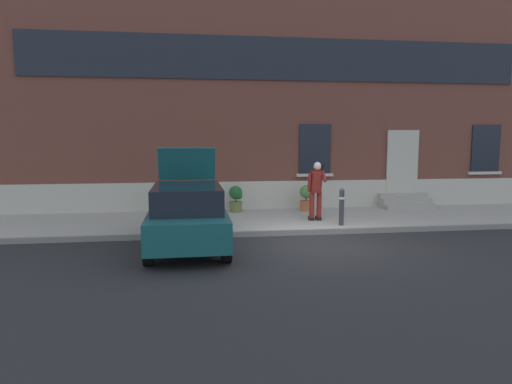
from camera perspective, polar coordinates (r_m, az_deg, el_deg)
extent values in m
plane|color=#232326|center=(11.43, 7.55, -6.34)|extent=(80.00, 80.00, 0.00)
cube|color=#99968E|center=(14.07, 4.51, -3.47)|extent=(24.00, 3.60, 0.15)
cube|color=gray|center=(12.29, 6.38, -5.02)|extent=(24.00, 0.12, 0.15)
cube|color=brown|center=(16.33, 2.71, 10.92)|extent=(24.00, 1.40, 7.50)
cube|color=#BCB7A8|center=(15.72, 3.13, -0.61)|extent=(24.00, 0.08, 1.10)
cube|color=black|center=(17.00, 17.86, 3.46)|extent=(1.00, 0.08, 2.10)
cube|color=#BCB7A8|center=(16.98, 17.90, 3.62)|extent=(1.16, 0.06, 2.24)
cube|color=black|center=(15.85, 7.41, 5.39)|extent=(1.10, 0.06, 1.70)
cube|color=#BCB7A8|center=(15.87, 7.39, 2.14)|extent=(1.30, 0.12, 0.10)
cube|color=black|center=(18.60, 26.87, 4.92)|extent=(1.10, 0.06, 1.70)
cube|color=#BCB7A8|center=(18.61, 26.77, 2.15)|extent=(1.30, 0.12, 0.10)
cube|color=black|center=(15.79, 3.25, 16.36)|extent=(16.80, 0.06, 1.40)
cube|color=#9E998E|center=(16.46, 18.84, -1.76)|extent=(1.77, 0.32, 0.16)
cube|color=#9E998E|center=(16.73, 18.36, -1.33)|extent=(1.77, 0.32, 0.32)
cube|color=#9E998E|center=(17.00, 17.89, -0.91)|extent=(1.77, 0.32, 0.48)
cube|color=#165156|center=(10.83, -8.58, -3.74)|extent=(1.79, 4.02, 0.64)
cube|color=black|center=(10.59, -8.63, -0.70)|extent=(1.56, 2.41, 0.56)
cube|color=black|center=(12.85, -8.55, -3.05)|extent=(1.66, 0.12, 0.20)
cube|color=yellow|center=(12.82, -8.57, -2.26)|extent=(0.52, 0.02, 0.12)
cube|color=#B21414|center=(12.80, -11.97, -1.17)|extent=(0.16, 0.04, 0.18)
cube|color=#B21414|center=(12.80, -5.21, -1.05)|extent=(0.16, 0.04, 0.18)
cube|color=#165156|center=(12.12, -8.67, 3.50)|extent=(1.49, 0.38, 0.87)
cylinder|color=black|center=(9.57, -13.35, -7.24)|extent=(0.21, 0.60, 0.60)
cylinder|color=black|center=(9.56, -3.74, -7.07)|extent=(0.21, 0.60, 0.60)
cylinder|color=black|center=(12.29, -12.26, -4.06)|extent=(0.21, 0.60, 0.60)
cylinder|color=black|center=(12.29, -4.83, -3.93)|extent=(0.21, 0.60, 0.60)
cylinder|color=#333338|center=(12.89, 10.69, -2.05)|extent=(0.14, 0.14, 0.95)
sphere|color=#333338|center=(12.82, 10.74, 0.13)|extent=(0.15, 0.15, 0.15)
cylinder|color=silver|center=(12.85, 10.72, -0.75)|extent=(0.15, 0.15, 0.06)
cylinder|color=maroon|center=(13.51, 7.02, -1.68)|extent=(0.15, 0.15, 0.82)
cube|color=black|center=(13.63, 6.93, -3.31)|extent=(0.12, 0.28, 0.10)
cylinder|color=maroon|center=(13.57, 7.92, -1.66)|extent=(0.15, 0.15, 0.82)
cube|color=black|center=(13.69, 7.82, -3.28)|extent=(0.12, 0.28, 0.10)
cylinder|color=maroon|center=(13.40, 7.59, 1.32)|extent=(0.34, 0.45, 0.67)
sphere|color=tan|center=(13.28, 7.72, 3.18)|extent=(0.22, 0.22, 0.22)
sphere|color=silver|center=(13.28, 7.72, 3.31)|extent=(0.21, 0.21, 0.21)
cylinder|color=maroon|center=(13.29, 6.73, 1.22)|extent=(0.09, 0.19, 0.57)
cylinder|color=maroon|center=(13.39, 8.48, 2.18)|extent=(0.09, 0.41, 0.42)
cube|color=black|center=(13.30, 8.36, 3.09)|extent=(0.07, 0.02, 0.15)
cylinder|color=beige|center=(14.73, -11.65, -2.16)|extent=(0.40, 0.40, 0.34)
cylinder|color=beige|center=(14.71, -11.66, -1.62)|extent=(0.44, 0.44, 0.05)
cylinder|color=#47331E|center=(14.69, -11.68, -1.04)|extent=(0.04, 0.04, 0.24)
sphere|color=#286B2D|center=(14.67, -11.69, -0.35)|extent=(0.44, 0.44, 0.44)
sphere|color=#286B2D|center=(14.62, -11.30, -0.75)|extent=(0.24, 0.24, 0.24)
cylinder|color=#606B38|center=(15.01, -2.56, -1.86)|extent=(0.40, 0.40, 0.34)
cylinder|color=#606B38|center=(14.99, -2.56, -1.33)|extent=(0.44, 0.44, 0.05)
cylinder|color=#47331E|center=(14.97, -2.56, -0.76)|extent=(0.04, 0.04, 0.24)
sphere|color=#1E5628|center=(14.94, -2.57, -0.07)|extent=(0.44, 0.44, 0.44)
sphere|color=#1E5628|center=(14.92, -2.16, -0.47)|extent=(0.24, 0.24, 0.24)
cylinder|color=#B25B38|center=(15.32, 6.30, -1.71)|extent=(0.40, 0.40, 0.34)
cylinder|color=#B25B38|center=(15.30, 6.31, -1.19)|extent=(0.44, 0.44, 0.05)
cylinder|color=#47331E|center=(15.28, 6.32, -0.64)|extent=(0.04, 0.04, 0.24)
sphere|color=#4C843D|center=(15.25, 6.33, 0.03)|extent=(0.44, 0.44, 0.44)
sphere|color=#4C843D|center=(15.24, 6.73, -0.36)|extent=(0.24, 0.24, 0.24)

